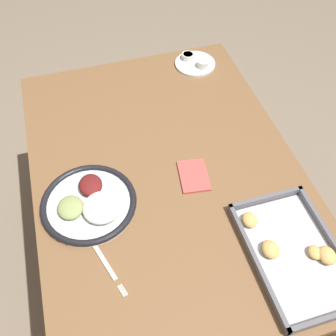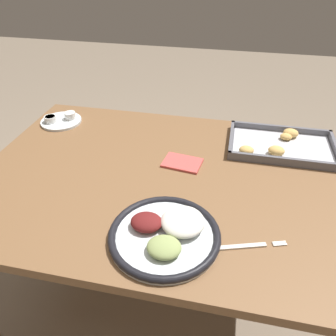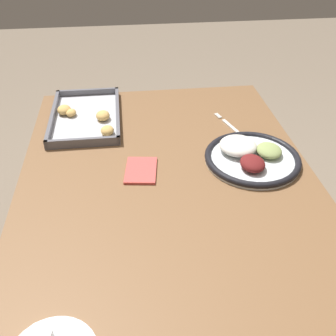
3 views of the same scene
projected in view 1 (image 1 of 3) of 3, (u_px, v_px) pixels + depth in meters
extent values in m
plane|color=#7A6B59|center=(167.00, 264.00, 1.83)|extent=(8.00, 8.00, 0.00)
cube|color=brown|center=(166.00, 172.00, 1.28)|extent=(1.20, 0.85, 0.03)
cylinder|color=brown|center=(56.00, 148.00, 1.82)|extent=(0.06, 0.06, 0.69)
cylinder|color=brown|center=(208.00, 116.00, 1.95)|extent=(0.06, 0.06, 0.69)
cylinder|color=silver|center=(89.00, 204.00, 1.18)|extent=(0.28, 0.28, 0.01)
torus|color=black|center=(89.00, 203.00, 1.17)|extent=(0.29, 0.29, 0.02)
ellipsoid|color=silver|center=(102.00, 207.00, 1.14)|extent=(0.11, 0.11, 0.04)
ellipsoid|color=maroon|center=(91.00, 185.00, 1.19)|extent=(0.08, 0.07, 0.03)
ellipsoid|color=#8C9E5B|center=(70.00, 207.00, 1.15)|extent=(0.08, 0.08, 0.03)
cube|color=silver|center=(102.00, 257.00, 1.08)|extent=(0.15, 0.06, 0.00)
cylinder|color=silver|center=(121.00, 292.00, 1.02)|extent=(0.03, 0.01, 0.00)
cylinder|color=silver|center=(122.00, 291.00, 1.02)|extent=(0.03, 0.01, 0.00)
cylinder|color=silver|center=(123.00, 290.00, 1.02)|extent=(0.03, 0.01, 0.00)
cylinder|color=silver|center=(124.00, 289.00, 1.02)|extent=(0.03, 0.01, 0.00)
cylinder|color=silver|center=(195.00, 64.00, 1.60)|extent=(0.16, 0.16, 0.01)
cylinder|color=silver|center=(203.00, 64.00, 1.57)|extent=(0.04, 0.04, 0.03)
cylinder|color=#593319|center=(203.00, 62.00, 1.56)|extent=(0.04, 0.04, 0.01)
cylinder|color=silver|center=(188.00, 56.00, 1.60)|extent=(0.05, 0.05, 0.02)
cylinder|color=#B22819|center=(188.00, 55.00, 1.60)|extent=(0.04, 0.04, 0.01)
cube|color=#595960|center=(293.00, 255.00, 1.08)|extent=(0.38, 0.24, 0.01)
cube|color=silver|center=(294.00, 254.00, 1.08)|extent=(0.35, 0.22, 0.00)
cube|color=#595960|center=(256.00, 263.00, 1.05)|extent=(0.38, 0.01, 0.02)
cube|color=#595960|center=(331.00, 242.00, 1.09)|extent=(0.38, 0.01, 0.02)
cube|color=#595960|center=(266.00, 199.00, 1.18)|extent=(0.01, 0.24, 0.02)
cube|color=#595960|center=(330.00, 318.00, 0.96)|extent=(0.01, 0.24, 0.02)
ellipsoid|color=tan|center=(270.00, 249.00, 1.07)|extent=(0.06, 0.05, 0.03)
ellipsoid|color=tan|center=(315.00, 252.00, 1.06)|extent=(0.04, 0.04, 0.02)
ellipsoid|color=tan|center=(250.00, 220.00, 1.13)|extent=(0.05, 0.04, 0.03)
ellipsoid|color=tan|center=(327.00, 255.00, 1.06)|extent=(0.06, 0.05, 0.03)
cube|color=#CC4C47|center=(194.00, 176.00, 1.25)|extent=(0.14, 0.11, 0.01)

